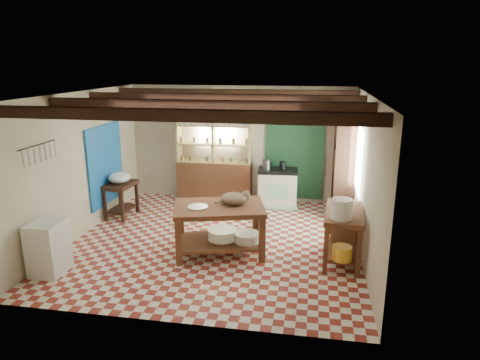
% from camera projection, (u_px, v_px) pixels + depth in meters
% --- Properties ---
extents(floor, '(5.00, 5.00, 0.02)m').
position_uv_depth(floor, '(216.00, 242.00, 7.66)').
color(floor, maroon).
rests_on(floor, ground).
extents(ceiling, '(5.00, 5.00, 0.02)m').
position_uv_depth(ceiling, '(213.00, 94.00, 6.96)').
color(ceiling, '#49484E').
rests_on(ceiling, wall_back).
extents(wall_back, '(5.00, 0.04, 2.60)m').
position_uv_depth(wall_back, '(240.00, 144.00, 9.68)').
color(wall_back, beige).
rests_on(wall_back, floor).
extents(wall_front, '(5.00, 0.04, 2.60)m').
position_uv_depth(wall_front, '(166.00, 224.00, 4.94)').
color(wall_front, beige).
rests_on(wall_front, floor).
extents(wall_left, '(0.04, 5.00, 2.60)m').
position_uv_depth(wall_left, '(80.00, 165.00, 7.72)').
color(wall_left, beige).
rests_on(wall_left, floor).
extents(wall_right, '(0.04, 5.00, 2.60)m').
position_uv_depth(wall_right, '(365.00, 178.00, 6.90)').
color(wall_right, beige).
rests_on(wall_right, floor).
extents(ceiling_beams, '(5.00, 3.80, 0.15)m').
position_uv_depth(ceiling_beams, '(213.00, 101.00, 6.99)').
color(ceiling_beams, '#371D13').
rests_on(ceiling_beams, ceiling).
extents(blue_wall_patch, '(0.04, 1.40, 1.60)m').
position_uv_depth(blue_wall_patch, '(106.00, 165.00, 8.62)').
color(blue_wall_patch, '#165BAA').
rests_on(blue_wall_patch, wall_left).
extents(green_wall_patch, '(1.30, 0.04, 2.30)m').
position_uv_depth(green_wall_patch, '(295.00, 148.00, 9.46)').
color(green_wall_patch, '#1D482A').
rests_on(green_wall_patch, wall_back).
extents(window_back, '(0.90, 0.02, 0.80)m').
position_uv_depth(window_back, '(218.00, 126.00, 9.64)').
color(window_back, white).
rests_on(window_back, wall_back).
extents(window_right, '(0.02, 1.30, 1.20)m').
position_uv_depth(window_right, '(359.00, 158.00, 7.83)').
color(window_right, white).
rests_on(window_right, wall_right).
extents(utensil_rail, '(0.06, 0.90, 0.28)m').
position_uv_depth(utensil_rail, '(38.00, 153.00, 6.44)').
color(utensil_rail, black).
rests_on(utensil_rail, wall_left).
extents(pot_rack, '(0.86, 0.12, 0.36)m').
position_uv_depth(pot_rack, '(295.00, 108.00, 8.81)').
color(pot_rack, black).
rests_on(pot_rack, ceiling).
extents(shelving_unit, '(1.70, 0.34, 2.20)m').
position_uv_depth(shelving_unit, '(214.00, 154.00, 9.65)').
color(shelving_unit, '#D3B879').
rests_on(shelving_unit, floor).
extents(tall_rack, '(0.40, 0.86, 2.00)m').
position_uv_depth(tall_rack, '(344.00, 168.00, 8.73)').
color(tall_rack, '#371D13').
rests_on(tall_rack, floor).
extents(work_table, '(1.66, 1.32, 0.83)m').
position_uv_depth(work_table, '(220.00, 229.00, 7.12)').
color(work_table, brown).
rests_on(work_table, floor).
extents(stove, '(0.89, 0.63, 0.84)m').
position_uv_depth(stove, '(277.00, 188.00, 9.44)').
color(stove, white).
rests_on(stove, floor).
extents(prep_table, '(0.55, 0.75, 0.72)m').
position_uv_depth(prep_table, '(121.00, 200.00, 8.79)').
color(prep_table, '#371D13').
rests_on(prep_table, floor).
extents(white_cabinet, '(0.46, 0.55, 0.82)m').
position_uv_depth(white_cabinet, '(48.00, 248.00, 6.43)').
color(white_cabinet, white).
rests_on(white_cabinet, floor).
extents(right_counter, '(0.67, 1.21, 0.84)m').
position_uv_depth(right_counter, '(343.00, 236.00, 6.83)').
color(right_counter, brown).
rests_on(right_counter, floor).
extents(cat, '(0.55, 0.50, 0.20)m').
position_uv_depth(cat, '(234.00, 199.00, 7.05)').
color(cat, '#907754').
rests_on(cat, work_table).
extents(steel_tray, '(0.41, 0.41, 0.02)m').
position_uv_depth(steel_tray, '(198.00, 207.00, 6.93)').
color(steel_tray, '#9C9CA3').
rests_on(steel_tray, work_table).
extents(basin_large, '(0.61, 0.61, 0.17)m').
position_uv_depth(basin_large, '(222.00, 234.00, 7.20)').
color(basin_large, white).
rests_on(basin_large, work_table).
extents(basin_small, '(0.53, 0.53, 0.15)m').
position_uv_depth(basin_small, '(247.00, 237.00, 7.10)').
color(basin_small, white).
rests_on(basin_small, work_table).
extents(kettle_left, '(0.19, 0.19, 0.21)m').
position_uv_depth(kettle_left, '(267.00, 164.00, 9.32)').
color(kettle_left, '#9C9CA3').
rests_on(kettle_left, stove).
extents(kettle_right, '(0.15, 0.15, 0.18)m').
position_uv_depth(kettle_right, '(283.00, 165.00, 9.29)').
color(kettle_right, black).
rests_on(kettle_right, stove).
extents(enamel_bowl, '(0.48, 0.48, 0.22)m').
position_uv_depth(enamel_bowl, '(119.00, 178.00, 8.66)').
color(enamel_bowl, white).
rests_on(enamel_bowl, prep_table).
extents(white_bucket, '(0.33, 0.33, 0.31)m').
position_uv_depth(white_bucket, '(342.00, 209.00, 6.36)').
color(white_bucket, white).
rests_on(white_bucket, right_counter).
extents(wicker_basket, '(0.41, 0.34, 0.27)m').
position_uv_depth(wicker_basket, '(343.00, 232.00, 7.12)').
color(wicker_basket, brown).
rests_on(wicker_basket, right_counter).
extents(yellow_tub, '(0.32, 0.32, 0.22)m').
position_uv_depth(yellow_tub, '(342.00, 253.00, 6.43)').
color(yellow_tub, yellow).
rests_on(yellow_tub, right_counter).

